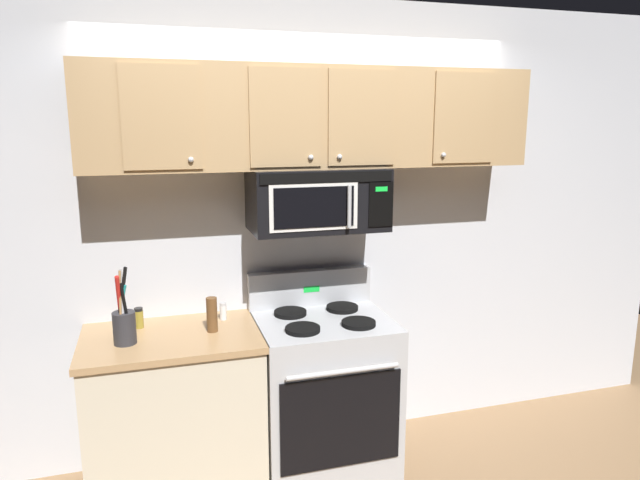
# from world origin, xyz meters

# --- Properties ---
(back_wall) EXTENTS (5.20, 0.10, 2.70)m
(back_wall) POSITION_xyz_m (0.00, 0.79, 1.35)
(back_wall) COLOR silver
(back_wall) RESTS_ON ground_plane
(stove_range) EXTENTS (0.76, 0.69, 1.12)m
(stove_range) POSITION_xyz_m (0.00, 0.42, 0.47)
(stove_range) COLOR #B7BABF
(stove_range) RESTS_ON ground_plane
(over_range_microwave) EXTENTS (0.76, 0.43, 0.35)m
(over_range_microwave) POSITION_xyz_m (-0.00, 0.54, 1.58)
(over_range_microwave) COLOR black
(upper_cabinets) EXTENTS (2.50, 0.36, 0.55)m
(upper_cabinets) POSITION_xyz_m (-0.00, 0.57, 2.02)
(upper_cabinets) COLOR tan
(counter_segment) EXTENTS (0.93, 0.65, 0.90)m
(counter_segment) POSITION_xyz_m (-0.84, 0.43, 0.45)
(counter_segment) COLOR beige
(counter_segment) RESTS_ON ground_plane
(utensil_crock_charcoal) EXTENTS (0.11, 0.11, 0.40)m
(utensil_crock_charcoal) POSITION_xyz_m (-1.07, 0.37, 1.01)
(utensil_crock_charcoal) COLOR #2D2D33
(utensil_crock_charcoal) RESTS_ON counter_segment
(salt_shaker) EXTENTS (0.04, 0.04, 0.10)m
(salt_shaker) POSITION_xyz_m (-0.55, 0.59, 0.95)
(salt_shaker) COLOR white
(salt_shaker) RESTS_ON counter_segment
(pepper_mill) EXTENTS (0.06, 0.06, 0.19)m
(pepper_mill) POSITION_xyz_m (-0.62, 0.42, 0.99)
(pepper_mill) COLOR brown
(pepper_mill) RESTS_ON counter_segment
(spice_jar) EXTENTS (0.05, 0.05, 0.11)m
(spice_jar) POSITION_xyz_m (-1.00, 0.59, 0.96)
(spice_jar) COLOR olive
(spice_jar) RESTS_ON counter_segment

